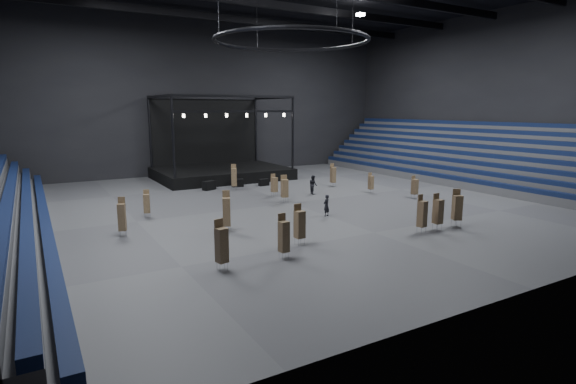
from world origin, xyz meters
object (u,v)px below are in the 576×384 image
stage (219,165)px  chair_stack_9 (147,203)px  chair_stack_6 (274,184)px  crew_member (313,185)px  flight_case_right (264,182)px  chair_stack_13 (333,174)px  chair_stack_3 (284,236)px  chair_stack_8 (415,186)px  chair_stack_14 (422,213)px  chair_stack_12 (227,211)px  chair_stack_10 (299,224)px  chair_stack_2 (284,188)px  man_center (326,205)px  chair_stack_5 (122,216)px  chair_stack_7 (457,207)px  chair_stack_1 (234,177)px  flight_case_mid (237,183)px  chair_stack_4 (371,182)px  flight_case_left (209,185)px  chair_stack_11 (221,244)px  chair_stack_0 (438,211)px

stage → chair_stack_9: bearing=-126.9°
chair_stack_6 → crew_member: 3.72m
flight_case_right → chair_stack_13: 7.11m
chair_stack_3 → chair_stack_8: (17.85, 8.29, -0.17)m
flight_case_right → chair_stack_14: size_ratio=0.42×
stage → crew_member: 14.26m
chair_stack_8 → chair_stack_12: chair_stack_12 is taller
chair_stack_3 → chair_stack_10: bearing=35.4°
chair_stack_2 → stage: bearing=103.5°
chair_stack_13 → man_center: bearing=-126.5°
chair_stack_9 → crew_member: bearing=23.5°
chair_stack_5 → chair_stack_14: (16.57, -8.66, 0.02)m
chair_stack_6 → chair_stack_8: 12.37m
chair_stack_6 → chair_stack_7: chair_stack_7 is taller
chair_stack_1 → flight_case_right: bearing=32.6°
flight_case_mid → chair_stack_1: 2.13m
chair_stack_12 → chair_stack_13: (15.96, 10.69, -0.16)m
flight_case_right → chair_stack_1: 3.86m
flight_case_mid → chair_stack_7: size_ratio=0.47×
flight_case_mid → chair_stack_4: 13.28m
chair_stack_2 → crew_member: bearing=39.9°
flight_case_left → chair_stack_10: size_ratio=0.54×
chair_stack_3 → man_center: chair_stack_3 is taller
chair_stack_11 → crew_member: bearing=32.4°
chair_stack_9 → crew_member: (15.41, 1.67, -0.20)m
chair_stack_2 → chair_stack_14: bearing=-62.5°
flight_case_left → crew_member: bearing=-42.1°
chair_stack_4 → chair_stack_9: 20.43m
chair_stack_0 → chair_stack_8: chair_stack_0 is taller
chair_stack_8 → chair_stack_13: bearing=101.6°
chair_stack_3 → flight_case_right: bearing=61.0°
chair_stack_5 → flight_case_left: bearing=72.3°
chair_stack_6 → chair_stack_9: size_ratio=0.99×
flight_case_mid → chair_stack_1: chair_stack_1 is taller
flight_case_left → chair_stack_11: (-7.19, -21.35, 0.89)m
flight_case_mid → chair_stack_10: (-4.86, -19.94, 0.87)m
flight_case_left → chair_stack_14: bearing=-73.5°
chair_stack_3 → chair_stack_7: bearing=-4.7°
chair_stack_5 → chair_stack_11: bearing=-49.2°
chair_stack_3 → crew_member: (11.31, 14.50, -0.38)m
flight_case_left → chair_stack_6: (3.96, -6.00, 0.66)m
stage → chair_stack_7: (5.82, -28.22, -0.13)m
chair_stack_6 → chair_stack_7: bearing=-76.4°
chair_stack_3 → man_center: 9.99m
chair_stack_1 → chair_stack_2: bearing=-59.9°
chair_stack_7 → chair_stack_10: bearing=-163.5°
flight_case_right → chair_stack_6: chair_stack_6 is taller
crew_member → chair_stack_11: bearing=144.6°
chair_stack_10 → chair_stack_0: bearing=-13.2°
crew_member → stage: bearing=25.8°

